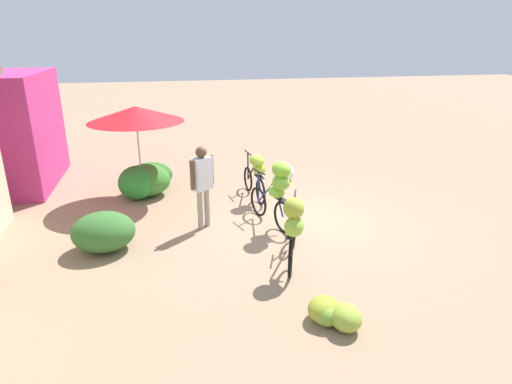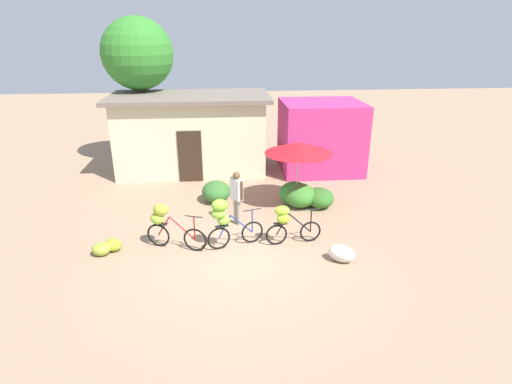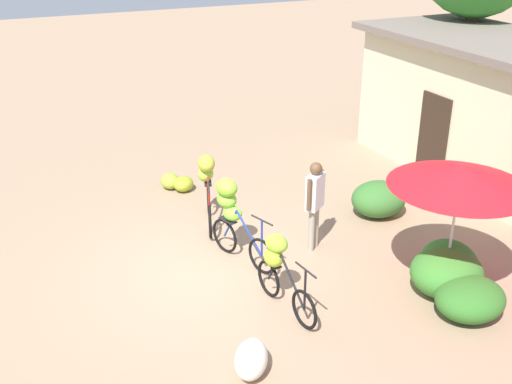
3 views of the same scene
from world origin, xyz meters
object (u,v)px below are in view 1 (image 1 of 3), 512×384
at_px(market_umbrella, 136,114).
at_px(produce_sack, 285,173).
at_px(bicycle_near_pile, 277,188).
at_px(person_vendor, 202,179).
at_px(bicycle_center_loaded, 256,172).
at_px(bicycle_leftmost, 293,226).
at_px(banana_pile_on_ground, 330,313).

xyz_separation_m(market_umbrella, produce_sack, (0.51, -3.68, -1.78)).
relative_size(bicycle_near_pile, produce_sack, 2.22).
bearing_deg(person_vendor, bicycle_center_loaded, -46.11).
bearing_deg(bicycle_center_loaded, produce_sack, -39.77).
relative_size(bicycle_leftmost, banana_pile_on_ground, 1.94).
bearing_deg(person_vendor, bicycle_near_pile, -105.09).
bearing_deg(produce_sack, bicycle_near_pile, 161.49).
height_order(bicycle_near_pile, produce_sack, bicycle_near_pile).
bearing_deg(produce_sack, market_umbrella, 97.81).
distance_m(banana_pile_on_ground, produce_sack, 6.16).
distance_m(bicycle_leftmost, bicycle_near_pile, 1.59).
bearing_deg(banana_pile_on_ground, bicycle_center_loaded, 0.22).
distance_m(market_umbrella, produce_sack, 4.12).
height_order(market_umbrella, bicycle_near_pile, market_umbrella).
bearing_deg(person_vendor, banana_pile_on_ground, -158.62).
xyz_separation_m(bicycle_leftmost, bicycle_center_loaded, (3.27, -0.07, -0.09)).
xyz_separation_m(market_umbrella, bicycle_leftmost, (-4.03, -2.57, -1.23)).
bearing_deg(bicycle_leftmost, banana_pile_on_ground, -176.72).
relative_size(bicycle_center_loaded, person_vendor, 0.94).
xyz_separation_m(market_umbrella, banana_pile_on_ground, (-5.57, -2.66, -1.84)).
xyz_separation_m(bicycle_leftmost, banana_pile_on_ground, (-1.55, -0.09, -0.61)).
xyz_separation_m(bicycle_center_loaded, produce_sack, (1.26, -1.05, -0.46)).
bearing_deg(bicycle_center_loaded, bicycle_near_pile, -177.91).
bearing_deg(banana_pile_on_ground, market_umbrella, 25.48).
xyz_separation_m(bicycle_near_pile, produce_sack, (2.95, -0.99, -0.66)).
height_order(market_umbrella, produce_sack, market_umbrella).
xyz_separation_m(bicycle_leftmost, person_vendor, (1.97, 1.29, 0.26)).
distance_m(market_umbrella, bicycle_near_pile, 3.81).
xyz_separation_m(bicycle_leftmost, produce_sack, (4.53, -1.12, -0.55)).
distance_m(bicycle_center_loaded, banana_pile_on_ground, 4.85).
height_order(bicycle_center_loaded, banana_pile_on_ground, bicycle_center_loaded).
distance_m(market_umbrella, banana_pile_on_ground, 6.44).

